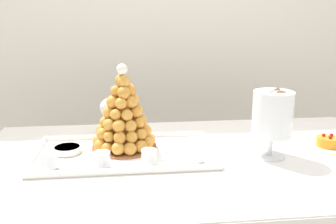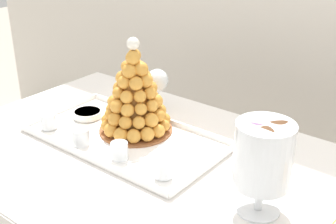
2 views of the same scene
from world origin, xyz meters
name	(u,v)px [view 1 (image 1 of 2)]	position (x,y,z in m)	size (l,w,h in m)	color
backdrop_wall	(164,23)	(0.00, 1.08, 1.25)	(4.80, 0.10, 2.50)	silver
buffet_table	(193,182)	(0.00, 0.00, 0.70)	(1.60, 0.88, 0.80)	brown
serving_tray	(125,154)	(-0.25, 0.04, 0.81)	(0.65, 0.35, 0.02)	white
croquembouche	(123,117)	(-0.25, 0.09, 0.93)	(0.25, 0.25, 0.32)	brown
dessert_cup_left	(49,162)	(-0.49, -0.07, 0.83)	(0.05, 0.05, 0.05)	silver
dessert_cup_mid_left	(102,160)	(-0.32, -0.08, 0.83)	(0.06, 0.06, 0.05)	silver
dessert_cup_centre	(149,157)	(-0.17, -0.07, 0.83)	(0.05, 0.05, 0.05)	silver
dessert_cup_mid_right	(196,156)	(0.00, -0.07, 0.83)	(0.05, 0.05, 0.05)	silver
creme_brulee_ramekin	(67,149)	(-0.46, 0.07, 0.82)	(0.10, 0.10, 0.02)	white
macaron_goblet	(272,115)	(0.28, -0.03, 0.96)	(0.14, 0.14, 0.26)	white
fruit_tart_plate	(327,144)	(0.53, 0.03, 0.82)	(0.19, 0.19, 0.06)	white
wine_glass	(109,108)	(-0.31, 0.28, 0.92)	(0.08, 0.08, 0.16)	silver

